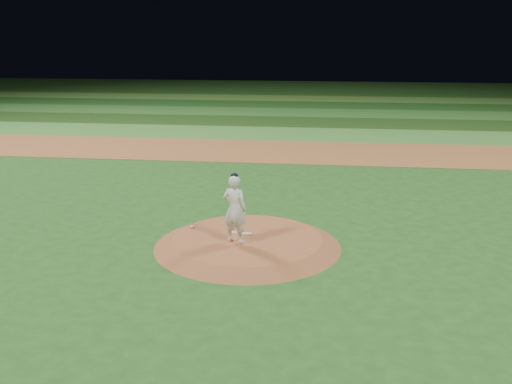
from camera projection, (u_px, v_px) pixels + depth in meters
The scene contains 12 objects.
ground at pixel (248, 246), 16.86m from camera, with size 120.00×120.00×0.00m, color #21521A.
infield_dirt_band at pixel (284, 151), 30.23m from camera, with size 70.00×6.00×0.02m, color #94592E.
outfield_stripe_0 at pixel (291, 134), 35.49m from camera, with size 70.00×5.00×0.02m, color #3B7C2D.
outfield_stripe_1 at pixel (296, 122), 40.26m from camera, with size 70.00×5.00×0.02m, color #1D3F14.
outfield_stripe_2 at pixel (299, 112), 45.04m from camera, with size 70.00×5.00×0.02m, color #2D6725.
outfield_stripe_3 at pixel (302, 105), 49.82m from camera, with size 70.00×5.00×0.02m, color #1A4917.
outfield_stripe_4 at pixel (305, 98), 54.60m from camera, with size 70.00×5.00×0.02m, color #3F762A.
outfield_stripe_5 at pixel (307, 93), 59.37m from camera, with size 70.00×5.00×0.02m, color #1F4B18.
pitchers_mound at pixel (248, 242), 16.82m from camera, with size 5.50×5.50×0.25m, color #96542E.
pitching_rubber at pixel (241, 233), 17.14m from camera, with size 0.65×0.16×0.03m, color beige.
rosin_bag at pixel (192, 227), 17.64m from camera, with size 0.13×0.13×0.07m, color beige.
pitcher_on_mound at pixel (235, 209), 16.16m from camera, with size 0.84×0.67×2.06m.
Camera 1 is at (2.21, -15.65, 6.08)m, focal length 40.00 mm.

